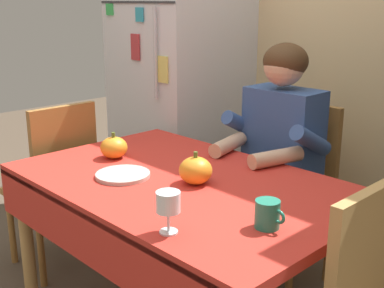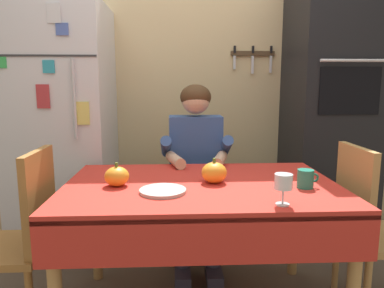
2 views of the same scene
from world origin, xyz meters
The scene contains 13 objects.
back_wall_assembly centered at (0.05, 1.35, 1.30)m, with size 3.70×0.13×2.60m.
refrigerator centered at (-0.95, 0.96, 0.90)m, with size 0.68×0.71×1.80m.
wall_oven centered at (1.05, 1.00, 1.05)m, with size 0.60×0.64×2.10m.
dining_table centered at (0.00, 0.08, 0.66)m, with size 1.40×0.90×0.74m.
chair_behind_person centered at (0.01, 0.87, 0.51)m, with size 0.40×0.40×0.93m.
seated_person centered at (0.01, 0.68, 0.74)m, with size 0.47×0.55×1.25m.
chair_left_side centered at (-0.90, 0.03, 0.51)m, with size 0.40×0.40×0.93m.
chair_right_side centered at (0.90, 0.06, 0.51)m, with size 0.40×0.40×0.93m.
coffee_mug centered at (0.51, -0.01, 0.79)m, with size 0.11×0.08×0.09m.
wine_glass centered at (0.32, -0.26, 0.84)m, with size 0.08×0.08×0.13m.
pumpkin_large centered at (-0.43, 0.06, 0.79)m, with size 0.12×0.12×0.12m.
pumpkin_medium centered at (0.07, 0.10, 0.79)m, with size 0.13×0.13×0.13m.
serving_tray centered at (-0.19, -0.06, 0.75)m, with size 0.22×0.22×0.02m, color #B7B2A8.
Camera 2 is at (-0.13, -1.69, 1.24)m, focal length 33.51 mm.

